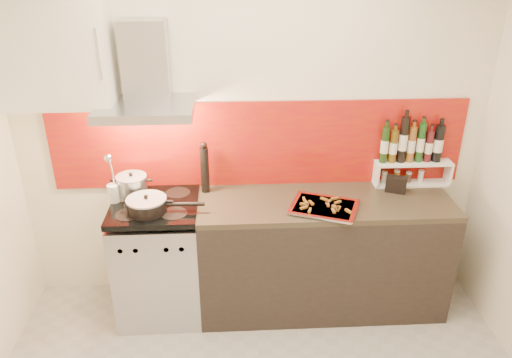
{
  "coord_description": "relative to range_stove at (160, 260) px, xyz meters",
  "views": [
    {
      "loc": [
        -0.16,
        -1.98,
        2.56
      ],
      "look_at": [
        0.0,
        0.95,
        1.15
      ],
      "focal_mm": 35.0,
      "sensor_mm": 36.0,
      "label": 1
    }
  ],
  "objects": [
    {
      "name": "back_wall",
      "position": [
        0.7,
        0.3,
        0.86
      ],
      "size": [
        3.4,
        0.02,
        2.6
      ],
      "primitive_type": "cube",
      "color": "silver",
      "rests_on": "ground"
    },
    {
      "name": "backsplash",
      "position": [
        0.75,
        0.29,
        0.78
      ],
      "size": [
        3.0,
        0.02,
        0.64
      ],
      "primitive_type": "cube",
      "color": "#9D0813",
      "rests_on": "back_wall"
    },
    {
      "name": "range_stove",
      "position": [
        0.0,
        0.0,
        0.0
      ],
      "size": [
        0.6,
        0.6,
        0.91
      ],
      "color": "#B7B7BA",
      "rests_on": "ground"
    },
    {
      "name": "counter",
      "position": [
        1.2,
        0.0,
        0.01
      ],
      "size": [
        1.8,
        0.6,
        0.9
      ],
      "color": "black",
      "rests_on": "ground"
    },
    {
      "name": "range_hood",
      "position": [
        0.0,
        0.14,
        1.3
      ],
      "size": [
        0.62,
        0.5,
        0.61
      ],
      "color": "#B7B7BA",
      "rests_on": "back_wall"
    },
    {
      "name": "upper_cabinet",
      "position": [
        -0.55,
        0.13,
        1.51
      ],
      "size": [
        0.7,
        0.35,
        0.72
      ],
      "primitive_type": "cube",
      "color": "white",
      "rests_on": "back_wall"
    },
    {
      "name": "stock_pot",
      "position": [
        -0.16,
        0.12,
        0.55
      ],
      "size": [
        0.22,
        0.22,
        0.19
      ],
      "color": "#B7B7BA",
      "rests_on": "range_stove"
    },
    {
      "name": "saute_pan",
      "position": [
        -0.02,
        -0.1,
        0.52
      ],
      "size": [
        0.52,
        0.27,
        0.12
      ],
      "color": "black",
      "rests_on": "range_stove"
    },
    {
      "name": "utensil_jar",
      "position": [
        -0.28,
        0.04,
        0.58
      ],
      "size": [
        0.08,
        0.12,
        0.39
      ],
      "color": "silver",
      "rests_on": "range_stove"
    },
    {
      "name": "pepper_mill",
      "position": [
        0.35,
        0.19,
        0.65
      ],
      "size": [
        0.06,
        0.06,
        0.39
      ],
      "color": "black",
      "rests_on": "counter"
    },
    {
      "name": "step_shelf",
      "position": [
        1.87,
        0.23,
        0.7
      ],
      "size": [
        0.57,
        0.15,
        0.53
      ],
      "color": "white",
      "rests_on": "counter"
    },
    {
      "name": "caddy_box",
      "position": [
        1.73,
        0.1,
        0.52
      ],
      "size": [
        0.16,
        0.11,
        0.12
      ],
      "primitive_type": "cube",
      "rotation": [
        0.0,
        0.0,
        -0.39
      ],
      "color": "black",
      "rests_on": "counter"
    },
    {
      "name": "baking_tray",
      "position": [
        1.17,
        -0.12,
        0.47
      ],
      "size": [
        0.54,
        0.48,
        0.03
      ],
      "color": "silver",
      "rests_on": "counter"
    }
  ]
}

